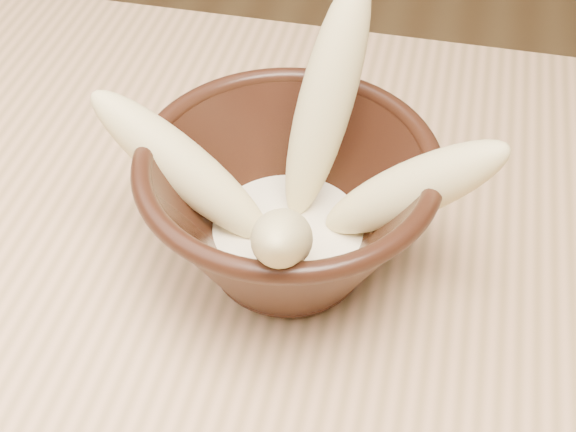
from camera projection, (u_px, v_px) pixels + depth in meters
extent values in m
cylinder|color=tan|center=(72.00, 300.00, 1.00)|extent=(0.05, 0.05, 0.71)
cylinder|color=black|center=(288.00, 262.00, 0.51)|extent=(0.08, 0.08, 0.01)
cylinder|color=black|center=(288.00, 243.00, 0.50)|extent=(0.08, 0.08, 0.01)
torus|color=black|center=(288.00, 163.00, 0.45)|extent=(0.18, 0.18, 0.01)
cylinder|color=#F1E5C2|center=(288.00, 234.00, 0.49)|extent=(0.10, 0.10, 0.01)
ellipsoid|color=#E8CF89|center=(326.00, 100.00, 0.46)|extent=(0.06, 0.10, 0.15)
ellipsoid|color=#E8CF89|center=(182.00, 167.00, 0.47)|extent=(0.13, 0.05, 0.10)
ellipsoid|color=#E8CF89|center=(411.00, 190.00, 0.45)|extent=(0.12, 0.04, 0.11)
ellipsoid|color=#E8CF89|center=(282.00, 239.00, 0.42)|extent=(0.05, 0.12, 0.11)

